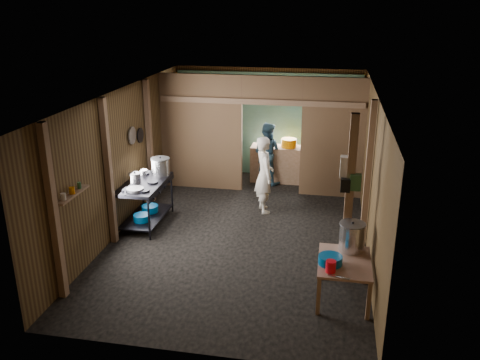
% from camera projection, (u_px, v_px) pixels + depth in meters
% --- Properties ---
extents(floor, '(4.50, 7.00, 0.00)m').
position_uv_depth(floor, '(242.00, 232.00, 9.42)').
color(floor, black).
rests_on(floor, ground).
extents(ceiling, '(4.50, 7.00, 0.00)m').
position_uv_depth(ceiling, '(242.00, 93.00, 8.54)').
color(ceiling, '#2F2E2C').
rests_on(ceiling, ground).
extents(wall_back, '(4.50, 0.00, 2.60)m').
position_uv_depth(wall_back, '(268.00, 122.00, 12.22)').
color(wall_back, brown).
rests_on(wall_back, ground).
extents(wall_front, '(4.50, 0.00, 2.60)m').
position_uv_depth(wall_front, '(187.00, 259.00, 5.74)').
color(wall_front, brown).
rests_on(wall_front, ground).
extents(wall_left, '(0.00, 7.00, 2.60)m').
position_uv_depth(wall_left, '(123.00, 159.00, 9.37)').
color(wall_left, brown).
rests_on(wall_left, ground).
extents(wall_right, '(0.00, 7.00, 2.60)m').
position_uv_depth(wall_right, '(371.00, 173.00, 8.60)').
color(wall_right, brown).
rests_on(wall_right, ground).
extents(partition_left, '(1.85, 0.10, 2.60)m').
position_uv_depth(partition_left, '(201.00, 132.00, 11.25)').
color(partition_left, brown).
rests_on(partition_left, floor).
extents(partition_right, '(1.35, 0.10, 2.60)m').
position_uv_depth(partition_right, '(333.00, 139.00, 10.75)').
color(partition_right, brown).
rests_on(partition_right, floor).
extents(partition_header, '(1.30, 0.10, 0.60)m').
position_uv_depth(partition_header, '(272.00, 90.00, 10.64)').
color(partition_header, brown).
rests_on(partition_header, wall_back).
extents(turquoise_panel, '(4.40, 0.06, 2.50)m').
position_uv_depth(turquoise_panel, '(267.00, 124.00, 12.18)').
color(turquoise_panel, '#589A92').
rests_on(turquoise_panel, wall_back).
extents(back_counter, '(1.20, 0.50, 0.85)m').
position_uv_depth(back_counter, '(276.00, 164.00, 11.96)').
color(back_counter, '#8E6D56').
rests_on(back_counter, floor).
extents(wall_clock, '(0.20, 0.03, 0.20)m').
position_uv_depth(wall_clock, '(278.00, 98.00, 11.88)').
color(wall_clock, beige).
rests_on(wall_clock, wall_back).
extents(post_left_a, '(0.10, 0.12, 2.60)m').
position_uv_depth(post_left_a, '(54.00, 214.00, 6.95)').
color(post_left_a, '#8E6D56').
rests_on(post_left_a, floor).
extents(post_left_b, '(0.10, 0.12, 2.60)m').
position_uv_depth(post_left_b, '(109.00, 173.00, 8.62)').
color(post_left_b, '#8E6D56').
rests_on(post_left_b, floor).
extents(post_left_c, '(0.10, 0.12, 2.60)m').
position_uv_depth(post_left_c, '(149.00, 142.00, 10.47)').
color(post_left_c, '#8E6D56').
rests_on(post_left_c, floor).
extents(post_right, '(0.10, 0.12, 2.60)m').
position_uv_depth(post_right, '(368.00, 177.00, 8.42)').
color(post_right, '#8E6D56').
rests_on(post_right, floor).
extents(post_free, '(0.12, 0.12, 2.60)m').
position_uv_depth(post_free, '(349.00, 199.00, 7.46)').
color(post_free, '#8E6D56').
rests_on(post_free, floor).
extents(cross_beam, '(4.40, 0.12, 0.12)m').
position_uv_depth(cross_beam, '(260.00, 102.00, 10.72)').
color(cross_beam, '#8E6D56').
rests_on(cross_beam, wall_left).
extents(pan_lid_big, '(0.03, 0.34, 0.34)m').
position_uv_depth(pan_lid_big, '(132.00, 135.00, 9.61)').
color(pan_lid_big, slate).
rests_on(pan_lid_big, wall_left).
extents(pan_lid_small, '(0.03, 0.30, 0.30)m').
position_uv_depth(pan_lid_small, '(140.00, 135.00, 10.02)').
color(pan_lid_small, black).
rests_on(pan_lid_small, wall_left).
extents(wall_shelf, '(0.14, 0.80, 0.03)m').
position_uv_depth(wall_shelf, '(72.00, 195.00, 7.37)').
color(wall_shelf, '#8E6D56').
rests_on(wall_shelf, wall_left).
extents(jar_white, '(0.07, 0.07, 0.10)m').
position_uv_depth(jar_white, '(63.00, 197.00, 7.12)').
color(jar_white, beige).
rests_on(jar_white, wall_shelf).
extents(jar_yellow, '(0.08, 0.08, 0.10)m').
position_uv_depth(jar_yellow, '(72.00, 191.00, 7.35)').
color(jar_yellow, orange).
rests_on(jar_yellow, wall_shelf).
extents(jar_green, '(0.06, 0.06, 0.10)m').
position_uv_depth(jar_green, '(79.00, 185.00, 7.55)').
color(jar_green, '#2B562F').
rests_on(jar_green, wall_shelf).
extents(bag_white, '(0.22, 0.15, 0.32)m').
position_uv_depth(bag_white, '(348.00, 167.00, 7.38)').
color(bag_white, beige).
rests_on(bag_white, post_free).
extents(bag_green, '(0.16, 0.12, 0.24)m').
position_uv_depth(bag_green, '(355.00, 182.00, 7.29)').
color(bag_green, '#2B562F').
rests_on(bag_green, post_free).
extents(bag_black, '(0.14, 0.10, 0.20)m').
position_uv_depth(bag_black, '(345.00, 185.00, 7.31)').
color(bag_black, black).
rests_on(bag_black, post_free).
extents(gas_range, '(0.74, 1.44, 0.85)m').
position_uv_depth(gas_range, '(146.00, 203.00, 9.62)').
color(gas_range, black).
rests_on(gas_range, floor).
extents(prep_table, '(0.74, 1.02, 0.60)m').
position_uv_depth(prep_table, '(343.00, 280.00, 7.23)').
color(prep_table, '#A16E5E').
rests_on(prep_table, floor).
extents(stove_pot_large, '(0.41, 0.41, 0.37)m').
position_uv_depth(stove_pot_large, '(161.00, 167.00, 9.83)').
color(stove_pot_large, silver).
rests_on(stove_pot_large, gas_range).
extents(stove_pot_med, '(0.30, 0.30, 0.20)m').
position_uv_depth(stove_pot_med, '(135.00, 178.00, 9.46)').
color(stove_pot_med, silver).
rests_on(stove_pot_med, gas_range).
extents(stove_saucepan, '(0.17, 0.17, 0.10)m').
position_uv_depth(stove_saucepan, '(143.00, 172.00, 9.87)').
color(stove_saucepan, silver).
rests_on(stove_saucepan, gas_range).
extents(frying_pan, '(0.49, 0.61, 0.07)m').
position_uv_depth(frying_pan, '(135.00, 189.00, 9.05)').
color(frying_pan, slate).
rests_on(frying_pan, gas_range).
extents(blue_tub_front, '(0.32, 0.32, 0.13)m').
position_uv_depth(blue_tub_front, '(142.00, 218.00, 9.46)').
color(blue_tub_front, '#055497').
rests_on(blue_tub_front, gas_range).
extents(blue_tub_back, '(0.32, 0.32, 0.13)m').
position_uv_depth(blue_tub_back, '(150.00, 209.00, 9.87)').
color(blue_tub_back, '#055497').
rests_on(blue_tub_back, gas_range).
extents(stock_pot, '(0.42, 0.42, 0.45)m').
position_uv_depth(stock_pot, '(352.00, 237.00, 7.37)').
color(stock_pot, silver).
rests_on(stock_pot, prep_table).
extents(wash_basin, '(0.42, 0.42, 0.13)m').
position_uv_depth(wash_basin, '(330.00, 260.00, 7.03)').
color(wash_basin, '#055497').
rests_on(wash_basin, prep_table).
extents(pink_bucket, '(0.17, 0.17, 0.17)m').
position_uv_depth(pink_bucket, '(331.00, 266.00, 6.81)').
color(pink_bucket, red).
rests_on(pink_bucket, prep_table).
extents(knife, '(0.30, 0.10, 0.01)m').
position_uv_depth(knife, '(339.00, 277.00, 6.70)').
color(knife, silver).
rests_on(knife, prep_table).
extents(yellow_tub, '(0.36, 0.36, 0.20)m').
position_uv_depth(yellow_tub, '(289.00, 143.00, 11.73)').
color(yellow_tub, orange).
rests_on(yellow_tub, back_counter).
extents(red_cup, '(0.11, 0.11, 0.13)m').
position_uv_depth(red_cup, '(264.00, 143.00, 11.84)').
color(red_cup, red).
rests_on(red_cup, back_counter).
extents(cook, '(0.57, 0.67, 1.57)m').
position_uv_depth(cook, '(264.00, 175.00, 10.10)').
color(cook, white).
rests_on(cook, floor).
extents(worker_back, '(0.86, 0.77, 1.46)m').
position_uv_depth(worker_back, '(267.00, 153.00, 11.71)').
color(worker_back, '#2F536D').
rests_on(worker_back, floor).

